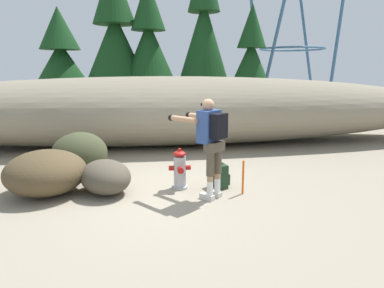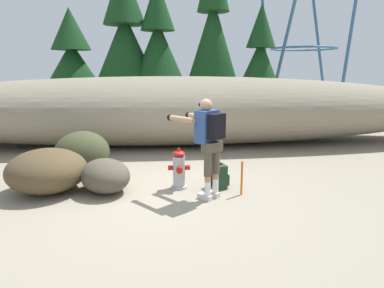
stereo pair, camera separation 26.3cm
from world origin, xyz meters
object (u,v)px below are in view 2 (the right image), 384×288
Objects in this scene: boulder_large at (105,176)px; survey_stake at (242,178)px; utility_worker at (208,136)px; spare_backpack at (219,176)px; boulder_mid at (47,171)px; boulder_small at (82,153)px; fire_hydrant at (179,170)px.

boulder_large is 2.38m from survey_stake.
utility_worker is 1.00m from spare_backpack.
boulder_small reaches higher than boulder_mid.
boulder_mid is at bearing 38.05° from utility_worker.
boulder_small is at bearing 120.58° from boulder_large.
utility_worker is (0.45, -0.50, 0.72)m from fire_hydrant.
boulder_large is 1.27m from boulder_small.
spare_backpack is (0.28, 0.46, -0.84)m from utility_worker.
utility_worker is 1.21× the size of boulder_mid.
spare_backpack is (0.73, -0.05, -0.13)m from fire_hydrant.
boulder_mid reaches higher than spare_backpack.
boulder_small reaches higher than survey_stake.
fire_hydrant is 1.14m from survey_stake.
boulder_small is (0.37, 1.00, 0.06)m from boulder_mid.
spare_backpack is 3.06m from boulder_mid.
boulder_small reaches higher than spare_backpack.
fire_hydrant is at bearing 3.83° from boulder_large.
survey_stake is at bearing -65.15° from spare_backpack.
boulder_small is at bearing 69.44° from boulder_mid.
spare_backpack is at bearing -0.90° from boulder_mid.
utility_worker is at bearing -13.37° from boulder_large.
fire_hydrant reaches higher than spare_backpack.
boulder_mid is (-2.32, 0.00, 0.04)m from fire_hydrant.
spare_backpack is 2.04m from boulder_large.
boulder_mid is 3.40m from survey_stake.
boulder_large is 1.73× the size of survey_stake.
utility_worker is 1.60× the size of boulder_large.
survey_stake is (2.36, -0.34, 0.01)m from boulder_large.
utility_worker reaches higher than survey_stake.
utility_worker is 3.53× the size of spare_backpack.
utility_worker is 2.89m from boulder_mid.
boulder_large is 0.76× the size of boulder_mid.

